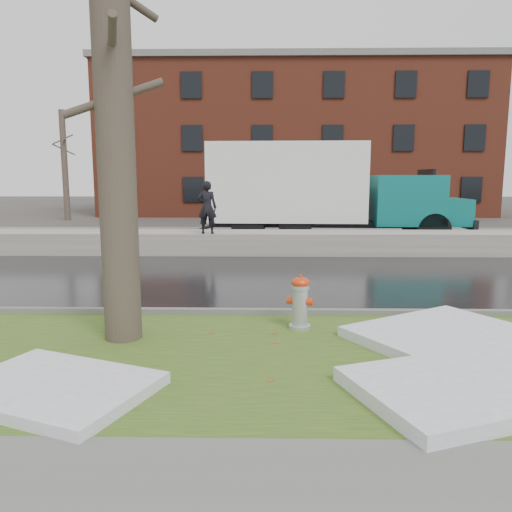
{
  "coord_description": "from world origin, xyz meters",
  "views": [
    {
      "loc": [
        0.02,
        -8.01,
        2.56
      ],
      "look_at": [
        -0.17,
        1.88,
        1.0
      ],
      "focal_mm": 35.0,
      "sensor_mm": 36.0,
      "label": 1
    }
  ],
  "objects_px": {
    "tree": "(114,103)",
    "worker": "(207,207)",
    "box_truck": "(317,190)",
    "fire_hydrant": "(300,300)"
  },
  "relations": [
    {
      "from": "box_truck",
      "to": "worker",
      "type": "relative_size",
      "value": 6.87
    },
    {
      "from": "tree",
      "to": "box_truck",
      "type": "relative_size",
      "value": 0.61
    },
    {
      "from": "fire_hydrant",
      "to": "worker",
      "type": "bearing_deg",
      "value": 126.61
    },
    {
      "from": "box_truck",
      "to": "worker",
      "type": "height_order",
      "value": "box_truck"
    },
    {
      "from": "tree",
      "to": "worker",
      "type": "xyz_separation_m",
      "value": [
        0.36,
        8.52,
        -2.04
      ]
    },
    {
      "from": "fire_hydrant",
      "to": "box_truck",
      "type": "relative_size",
      "value": 0.08
    },
    {
      "from": "tree",
      "to": "worker",
      "type": "bearing_deg",
      "value": 87.6
    },
    {
      "from": "fire_hydrant",
      "to": "worker",
      "type": "distance_m",
      "value": 8.43
    },
    {
      "from": "box_truck",
      "to": "tree",
      "type": "bearing_deg",
      "value": -107.14
    },
    {
      "from": "tree",
      "to": "box_truck",
      "type": "xyz_separation_m",
      "value": [
        4.31,
        12.44,
        -1.58
      ]
    }
  ]
}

